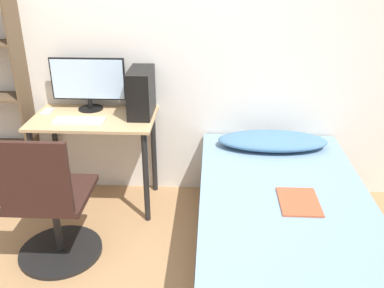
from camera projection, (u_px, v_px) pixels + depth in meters
The scene contains 10 objects.
wall_back at pixel (138, 46), 3.34m from camera, with size 8.00×0.05×2.50m.
desk at pixel (95, 133), 3.34m from camera, with size 0.94×0.56×0.77m.
office_chair at pixel (51, 213), 2.80m from camera, with size 0.57×0.57×0.96m.
bed at pixel (282, 230), 2.81m from camera, with size 1.11×1.93×0.53m.
pillow at pixel (272, 141), 3.31m from camera, with size 0.84×0.36×0.11m.
magazine at pixel (299, 202), 2.61m from camera, with size 0.24×0.32×0.01m.
monitor at pixel (88, 82), 3.34m from camera, with size 0.59×0.20×0.42m.
keyboard at pixel (79, 121), 3.18m from camera, with size 0.37×0.13×0.02m.
pc_tower at pixel (141, 92), 3.26m from camera, with size 0.17×0.37×0.36m.
phone at pixel (47, 112), 3.37m from camera, with size 0.07×0.14×0.01m.
Camera 1 is at (0.59, -1.91, 1.95)m, focal length 40.00 mm.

